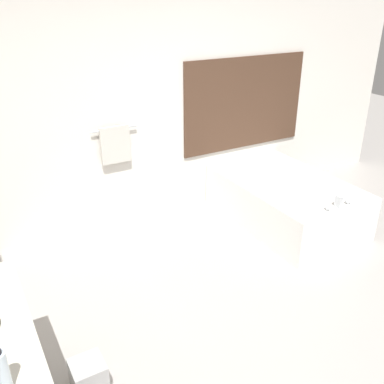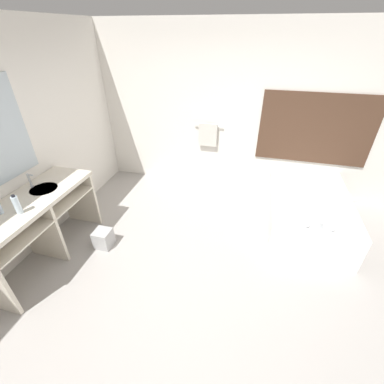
{
  "view_description": "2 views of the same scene",
  "coord_description": "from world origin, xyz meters",
  "views": [
    {
      "loc": [
        -1.73,
        -1.95,
        2.44
      ],
      "look_at": [
        -0.11,
        0.86,
        0.91
      ],
      "focal_mm": 40.0,
      "sensor_mm": 36.0,
      "label": 1
    },
    {
      "loc": [
        0.51,
        -2.07,
        2.53
      ],
      "look_at": [
        -0.18,
        0.61,
        0.77
      ],
      "focal_mm": 24.0,
      "sensor_mm": 36.0,
      "label": 2
    }
  ],
  "objects": [
    {
      "name": "vanity_counter",
      "position": [
        -1.88,
        -0.18,
        0.66
      ],
      "size": [
        0.6,
        1.58,
        0.9
      ],
      "color": "beige",
      "rests_on": "ground_plane"
    },
    {
      "name": "waste_bin",
      "position": [
        -1.31,
        0.15,
        0.13
      ],
      "size": [
        0.22,
        0.22,
        0.25
      ],
      "color": "#B2B2B2",
      "rests_on": "ground_plane"
    },
    {
      "name": "ground_plane",
      "position": [
        0.0,
        0.0,
        0.0
      ],
      "size": [
        16.0,
        16.0,
        0.0
      ],
      "primitive_type": "plane",
      "color": "#A8A39E",
      "rests_on": "ground"
    },
    {
      "name": "sink_faucet",
      "position": [
        -2.05,
        0.03,
        0.99
      ],
      "size": [
        0.09,
        0.04,
        0.18
      ],
      "color": "silver",
      "rests_on": "vanity_counter"
    },
    {
      "name": "bathtub",
      "position": [
        1.4,
        1.34,
        0.28
      ],
      "size": [
        1.08,
        1.7,
        0.63
      ],
      "color": "white",
      "rests_on": "ground_plane"
    },
    {
      "name": "wall_back_with_blinds",
      "position": [
        0.05,
        2.23,
        1.34
      ],
      "size": [
        7.4,
        0.13,
        2.7
      ],
      "color": "white",
      "rests_on": "ground_plane"
    },
    {
      "name": "water_bottle_1",
      "position": [
        -1.77,
        -0.44,
        1.0
      ],
      "size": [
        0.06,
        0.06,
        0.22
      ],
      "color": "silver",
      "rests_on": "vanity_counter"
    },
    {
      "name": "wall_left_with_mirror",
      "position": [
        -2.23,
        -0.0,
        1.35
      ],
      "size": [
        0.08,
        7.4,
        2.7
      ],
      "color": "white",
      "rests_on": "ground_plane"
    }
  ]
}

